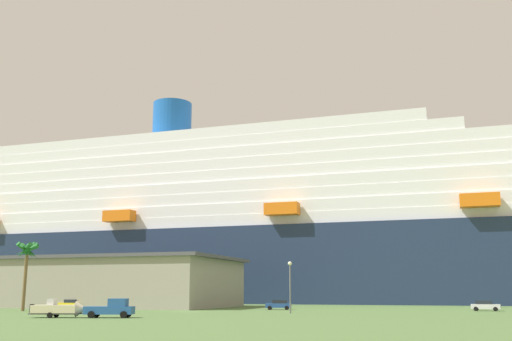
# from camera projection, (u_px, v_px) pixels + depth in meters

# --- Properties ---
(ground_plane) EXTENTS (600.00, 600.00, 0.00)m
(ground_plane) POSITION_uv_depth(u_px,v_px,m) (240.00, 306.00, 116.47)
(ground_plane) COLOR #4C6B38
(cruise_ship) EXTENTS (291.45, 53.32, 60.13)m
(cruise_ship) POSITION_uv_depth(u_px,v_px,m) (292.00, 231.00, 151.57)
(cruise_ship) COLOR #1E2D4C
(cruise_ship) RESTS_ON ground_plane
(terminal_building) EXTENTS (60.38, 32.28, 9.30)m
(terminal_building) POSITION_uv_depth(u_px,v_px,m) (87.00, 282.00, 115.37)
(terminal_building) COLOR gray
(terminal_building) RESTS_ON ground_plane
(pickup_truck) EXTENTS (5.88, 3.13, 2.20)m
(pickup_truck) POSITION_uv_depth(u_px,v_px,m) (112.00, 309.00, 68.25)
(pickup_truck) COLOR #2659A5
(pickup_truck) RESTS_ON ground_plane
(small_boat_on_trailer) EXTENTS (7.31, 3.09, 2.15)m
(small_boat_on_trailer) POSITION_uv_depth(u_px,v_px,m) (61.00, 309.00, 68.44)
(small_boat_on_trailer) COLOR #595960
(small_boat_on_trailer) RESTS_ON ground_plane
(palm_tree) EXTENTS (3.79, 3.72, 10.68)m
(palm_tree) POSITION_uv_depth(u_px,v_px,m) (27.00, 255.00, 92.03)
(palm_tree) COLOR brown
(palm_tree) RESTS_ON ground_plane
(street_lamp) EXTENTS (0.56, 0.56, 7.11)m
(street_lamp) POSITION_uv_depth(u_px,v_px,m) (290.00, 279.00, 81.99)
(street_lamp) COLOR slate
(street_lamp) RESTS_ON ground_plane
(parked_car_blue_suv) EXTENTS (4.41, 2.44, 1.58)m
(parked_car_blue_suv) POSITION_uv_depth(u_px,v_px,m) (279.00, 305.00, 96.32)
(parked_car_blue_suv) COLOR #264C99
(parked_car_blue_suv) RESTS_ON ground_plane
(parked_car_yellow_taxi) EXTENTS (4.53, 2.62, 1.58)m
(parked_car_yellow_taxi) POSITION_uv_depth(u_px,v_px,m) (72.00, 304.00, 100.98)
(parked_car_yellow_taxi) COLOR yellow
(parked_car_yellow_taxi) RESTS_ON ground_plane
(parked_car_silver_sedan) EXTENTS (4.51, 2.63, 1.58)m
(parked_car_silver_sedan) POSITION_uv_depth(u_px,v_px,m) (485.00, 305.00, 90.72)
(parked_car_silver_sedan) COLOR silver
(parked_car_silver_sedan) RESTS_ON ground_plane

